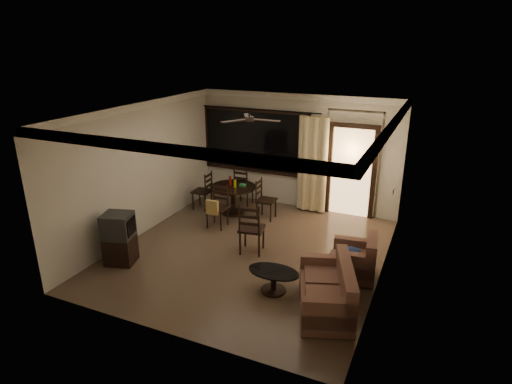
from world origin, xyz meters
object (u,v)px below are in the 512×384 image
at_px(dining_chair_east, 266,207).
at_px(dining_chair_south, 217,214).
at_px(coffee_table, 273,278).
at_px(dining_table, 233,192).
at_px(armchair, 356,261).
at_px(side_chair, 252,237).
at_px(dining_chair_north, 244,194).
at_px(sofa, 329,293).
at_px(tv_cabinet, 119,238).
at_px(dining_chair_west, 203,198).

distance_m(dining_chair_east, dining_chair_south, 1.20).
bearing_deg(coffee_table, dining_chair_east, 115.11).
bearing_deg(dining_table, armchair, -27.83).
bearing_deg(dining_chair_east, side_chair, -168.60).
height_order(dining_chair_north, sofa, dining_chair_north).
relative_size(dining_table, side_chair, 1.04).
relative_size(dining_table, armchair, 1.29).
bearing_deg(tv_cabinet, dining_chair_north, 60.80).
xyz_separation_m(dining_chair_south, coffee_table, (2.12, -1.91, -0.05)).
height_order(dining_chair_west, armchair, dining_chair_west).
distance_m(tv_cabinet, coffee_table, 3.01).
height_order(dining_chair_east, armchair, dining_chair_east).
height_order(dining_table, coffee_table, dining_table).
xyz_separation_m(dining_chair_east, dining_chair_south, (-0.81, -0.89, 0.02)).
distance_m(dining_chair_east, armchair, 3.03).
bearing_deg(dining_chair_south, side_chair, -35.04).
relative_size(sofa, coffee_table, 1.85).
distance_m(dining_chair_north, sofa, 4.74).
relative_size(dining_chair_east, armchair, 1.11).
xyz_separation_m(tv_cabinet, armchair, (4.14, 1.28, -0.18)).
height_order(dining_table, tv_cabinet, tv_cabinet).
bearing_deg(dining_chair_south, dining_chair_east, 45.70).
bearing_deg(sofa, coffee_table, 152.56).
xyz_separation_m(dining_chair_south, sofa, (3.10, -2.05, 0.00)).
relative_size(dining_chair_north, coffee_table, 1.09).
height_order(dining_chair_south, armchair, dining_chair_south).
relative_size(dining_chair_west, dining_chair_south, 1.00).
height_order(dining_chair_west, side_chair, side_chair).
height_order(sofa, side_chair, side_chair).
distance_m(dining_chair_east, tv_cabinet, 3.49).
distance_m(dining_chair_west, sofa, 4.89).
xyz_separation_m(dining_chair_west, side_chair, (2.07, -1.61, 0.03)).
bearing_deg(tv_cabinet, side_chair, 16.98).
height_order(dining_chair_west, dining_chair_north, same).
distance_m(dining_chair_south, sofa, 3.71).
bearing_deg(dining_table, dining_chair_east, 1.94).
distance_m(dining_chair_south, coffee_table, 2.85).
bearing_deg(armchair, dining_chair_east, 136.21).
height_order(dining_table, dining_chair_east, dining_chair_east).
height_order(dining_chair_east, tv_cabinet, tv_cabinet).
bearing_deg(dining_chair_west, coffee_table, 45.40).
bearing_deg(dining_chair_south, armchair, -17.14).
bearing_deg(dining_chair_east, tv_cabinet, 149.11).
height_order(dining_chair_south, side_chair, side_chair).
bearing_deg(armchair, side_chair, 169.09).
xyz_separation_m(dining_table, dining_chair_north, (-0.03, 0.63, -0.26)).
relative_size(tv_cabinet, coffee_table, 1.13).
xyz_separation_m(dining_chair_east, coffee_table, (1.31, -2.80, -0.03)).
xyz_separation_m(dining_table, tv_cabinet, (-0.85, -3.02, -0.05)).
bearing_deg(dining_table, dining_chair_north, 92.70).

